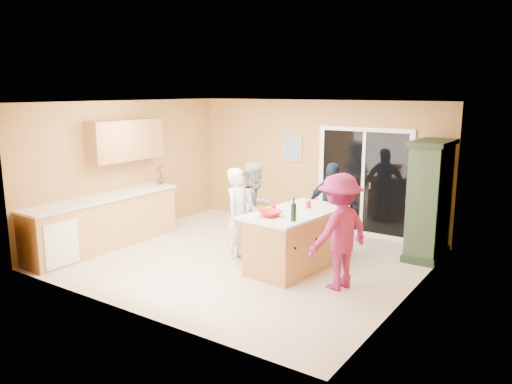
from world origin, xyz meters
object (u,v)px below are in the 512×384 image
Objects in this scene: green_hutch at (430,201)px; woman_white at (238,215)px; kitchen_island at (294,242)px; woman_navy at (332,208)px; woman_grey at (255,209)px; woman_magenta at (339,232)px.

green_hutch reaches higher than woman_white.
woman_navy is (0.13, 1.08, 0.35)m from kitchen_island.
woman_grey is at bearing 38.36° from woman_navy.
green_hutch is 1.20× the size of woman_magenta.
woman_navy is (-1.46, -0.66, -0.18)m from green_hutch.
woman_magenta reaches higher than woman_white.
woman_navy reaches higher than woman_white.
woman_magenta is (1.81, -0.55, 0.02)m from woman_grey.
woman_grey reaches higher than kitchen_island.
kitchen_island is 1.01m from woman_white.
green_hutch is 2.92m from woman_grey.
green_hutch is at bearing -157.30° from woman_navy.
woman_grey is 1.89m from woman_magenta.
woman_white is 1.67m from woman_navy.
kitchen_island is 1.15× the size of woman_grey.
woman_white reaches higher than kitchen_island.
green_hutch is at bearing -57.89° from woman_grey.
woman_white is at bearing -162.06° from kitchen_island.
woman_grey is (0.04, 0.43, 0.03)m from woman_white.
woman_magenta is at bearing -106.25° from woman_grey.
woman_navy reaches higher than kitchen_island.
woman_grey is 1.02× the size of woman_navy.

